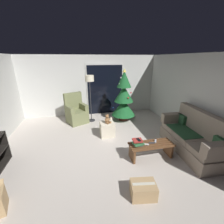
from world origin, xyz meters
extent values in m
plane|color=#BCB2A8|center=(0.00, 0.00, 0.00)|extent=(7.00, 7.00, 0.00)
cube|color=silver|center=(0.00, 3.06, 1.25)|extent=(5.72, 0.12, 2.50)
cube|color=silver|center=(2.86, 0.00, 1.25)|extent=(0.12, 6.00, 2.50)
cube|color=silver|center=(0.61, 2.99, 1.10)|extent=(1.60, 0.02, 2.20)
cube|color=black|center=(0.61, 2.97, 1.05)|extent=(1.50, 0.02, 2.10)
cube|color=gray|center=(2.25, -0.47, 0.17)|extent=(0.89, 1.95, 0.34)
cube|color=gray|center=(2.19, -1.09, 0.41)|extent=(0.72, 0.65, 0.14)
cube|color=gray|center=(2.23, -0.47, 0.41)|extent=(0.72, 0.65, 0.14)
cube|color=gray|center=(2.27, 0.15, 0.41)|extent=(0.72, 0.65, 0.14)
cube|color=gray|center=(2.55, -0.49, 0.78)|extent=(0.33, 1.91, 0.60)
cube|color=gray|center=(2.19, -1.34, 0.62)|extent=(0.77, 0.25, 0.28)
cube|color=gray|center=(2.31, 0.40, 0.62)|extent=(0.77, 0.25, 0.28)
cube|color=#234C2D|center=(2.23, -0.22, 0.49)|extent=(0.66, 0.94, 0.02)
cube|color=#234C2D|center=(2.36, -1.18, 0.62)|extent=(0.14, 0.33, 0.28)
cube|color=#234C2D|center=(2.46, 0.21, 0.62)|extent=(0.14, 0.33, 0.28)
cube|color=brown|center=(1.12, -0.67, 0.36)|extent=(1.10, 0.05, 0.04)
cube|color=brown|center=(1.12, -0.58, 0.36)|extent=(1.10, 0.05, 0.04)
cube|color=brown|center=(1.12, -0.49, 0.36)|extent=(1.10, 0.05, 0.04)
cube|color=brown|center=(1.12, -0.40, 0.36)|extent=(1.10, 0.05, 0.04)
cube|color=brown|center=(1.12, -0.31, 0.36)|extent=(1.10, 0.05, 0.04)
cube|color=brown|center=(0.63, -0.49, 0.17)|extent=(0.05, 0.36, 0.35)
cube|color=brown|center=(1.61, -0.49, 0.17)|extent=(0.05, 0.36, 0.35)
cube|color=#ADADB2|center=(1.27, -0.42, 0.39)|extent=(0.12, 0.16, 0.02)
cube|color=#333338|center=(1.14, -0.47, 0.39)|extent=(0.16, 0.07, 0.02)
cube|color=silver|center=(0.97, -0.50, 0.39)|extent=(0.16, 0.10, 0.02)
cube|color=#4C4C51|center=(0.78, -0.47, 0.40)|extent=(0.20, 0.17, 0.04)
cube|color=#337042|center=(0.77, -0.49, 0.44)|extent=(0.27, 0.23, 0.03)
cube|color=#337042|center=(0.78, -0.47, 0.48)|extent=(0.25, 0.20, 0.03)
cube|color=#A32D28|center=(0.76, -0.47, 0.51)|extent=(0.24, 0.21, 0.04)
cube|color=black|center=(0.78, -0.49, 0.54)|extent=(0.09, 0.15, 0.01)
cylinder|color=#4C1E19|center=(1.16, 2.01, 0.05)|extent=(0.36, 0.36, 0.10)
cylinder|color=brown|center=(1.16, 2.01, 0.16)|extent=(0.08, 0.08, 0.12)
cone|color=#195628|center=(1.16, 2.01, 0.53)|extent=(0.93, 0.93, 0.61)
cone|color=#195628|center=(1.16, 2.01, 1.08)|extent=(0.74, 0.74, 0.61)
cone|color=#195628|center=(1.16, 2.01, 1.64)|extent=(0.55, 0.55, 0.61)
sphere|color=#B233A5|center=(1.33, 2.11, 1.46)|extent=(0.06, 0.06, 0.06)
sphere|color=red|center=(1.25, 1.71, 0.98)|extent=(0.06, 0.06, 0.06)
sphere|color=#1E8C33|center=(1.06, 2.16, 1.49)|extent=(0.06, 0.06, 0.06)
sphere|color=#B233A5|center=(1.06, 2.10, 1.69)|extent=(0.06, 0.06, 0.06)
sphere|color=blue|center=(1.40, 2.31, 0.64)|extent=(0.06, 0.06, 0.06)
sphere|color=white|center=(0.98, 1.96, 1.47)|extent=(0.06, 0.06, 0.06)
sphere|color=#1E8C33|center=(1.02, 2.32, 0.81)|extent=(0.06, 0.06, 0.06)
sphere|color=red|center=(1.25, 2.21, 1.35)|extent=(0.06, 0.06, 0.06)
sphere|color=white|center=(1.03, 1.99, 1.69)|extent=(0.06, 0.06, 0.06)
sphere|color=blue|center=(0.75, 2.04, 0.54)|extent=(0.06, 0.06, 0.06)
sphere|color=#1E8C33|center=(1.20, 2.19, 1.47)|extent=(0.06, 0.06, 0.06)
sphere|color=red|center=(1.42, 1.93, 1.12)|extent=(0.06, 0.06, 0.06)
sphere|color=blue|center=(1.39, 2.27, 0.80)|extent=(0.06, 0.06, 0.06)
cone|color=#EAD14C|center=(1.16, 2.01, 1.95)|extent=(0.14, 0.14, 0.12)
cube|color=olive|center=(-0.66, 2.13, 0.16)|extent=(0.90, 0.90, 0.31)
cube|color=olive|center=(-0.66, 2.13, 0.40)|extent=(0.90, 0.90, 0.18)
cube|color=olive|center=(-0.77, 2.38, 0.81)|extent=(0.69, 0.43, 0.64)
cube|color=olive|center=(-0.39, 2.23, 0.60)|extent=(0.37, 0.59, 0.22)
cube|color=olive|center=(-0.90, 2.00, 0.60)|extent=(0.37, 0.59, 0.22)
cylinder|color=#2D2D30|center=(-0.11, 2.19, 0.01)|extent=(0.28, 0.28, 0.02)
cylinder|color=#2D2D30|center=(-0.11, 2.19, 0.80)|extent=(0.03, 0.03, 1.55)
cylinder|color=beige|center=(-0.11, 2.19, 1.67)|extent=(0.32, 0.32, 0.22)
cube|color=beige|center=(0.28, 0.86, 0.22)|extent=(0.44, 0.44, 0.44)
cylinder|color=brown|center=(0.35, 0.84, 0.47)|extent=(0.11, 0.13, 0.06)
cylinder|color=brown|center=(0.27, 0.79, 0.47)|extent=(0.11, 0.13, 0.06)
sphere|color=brown|center=(0.28, 0.86, 0.54)|extent=(0.15, 0.15, 0.15)
sphere|color=brown|center=(0.28, 0.86, 0.66)|extent=(0.11, 0.11, 0.11)
sphere|color=#A37A51|center=(0.31, 0.82, 0.65)|extent=(0.04, 0.04, 0.04)
sphere|color=brown|center=(0.31, 0.88, 0.70)|extent=(0.04, 0.04, 0.04)
sphere|color=brown|center=(0.25, 0.84, 0.70)|extent=(0.04, 0.04, 0.04)
sphere|color=brown|center=(0.35, 0.89, 0.55)|extent=(0.06, 0.06, 0.06)
sphere|color=brown|center=(0.23, 0.81, 0.55)|extent=(0.06, 0.06, 0.06)
cylinder|color=beige|center=(0.50, 1.65, 0.03)|extent=(0.13, 0.11, 0.06)
cylinder|color=beige|center=(0.54, 1.74, 0.03)|extent=(0.13, 0.11, 0.06)
sphere|color=beige|center=(0.57, 1.67, 0.10)|extent=(0.15, 0.15, 0.15)
sphere|color=beige|center=(0.57, 1.67, 0.22)|extent=(0.11, 0.11, 0.11)
sphere|color=#F4E5C1|center=(0.53, 1.69, 0.21)|extent=(0.04, 0.04, 0.04)
sphere|color=beige|center=(0.55, 1.63, 0.27)|extent=(0.04, 0.04, 0.04)
sphere|color=beige|center=(0.59, 1.70, 0.27)|extent=(0.04, 0.04, 0.04)
sphere|color=beige|center=(0.52, 1.61, 0.11)|extent=(0.06, 0.06, 0.06)
sphere|color=beige|center=(0.59, 1.74, 0.11)|extent=(0.06, 0.06, 0.06)
cube|color=tan|center=(0.47, -1.51, 0.14)|extent=(0.49, 0.39, 0.28)
cube|color=beige|center=(0.47, -1.51, 0.28)|extent=(0.41, 0.12, 0.00)
camera|label=1|loc=(-0.52, -3.35, 2.35)|focal=23.80mm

